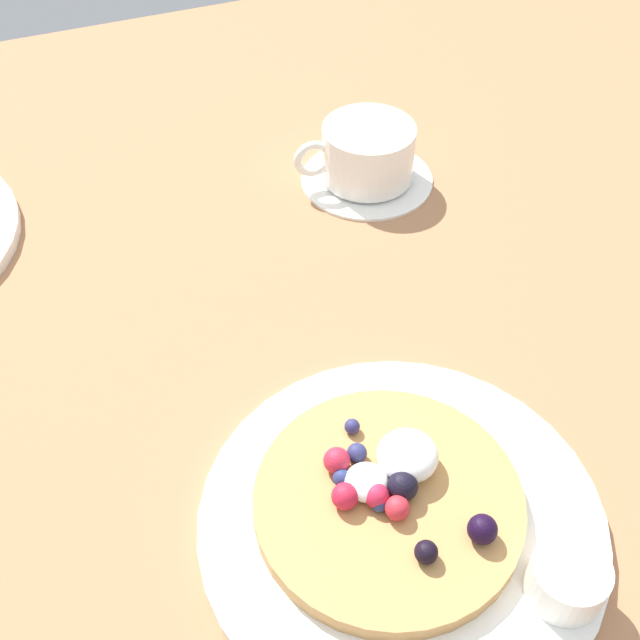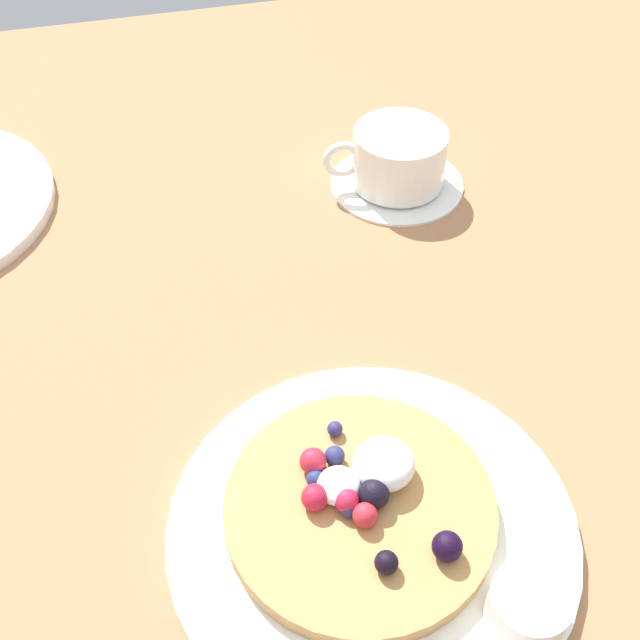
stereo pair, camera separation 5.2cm
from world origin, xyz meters
The scene contains 6 objects.
ground_plane centered at (0.00, 0.00, -1.50)cm, with size 152.26×122.44×3.00cm, color #A6714B.
pancake_plate centered at (5.27, -16.17, 0.50)cm, with size 26.17×26.17×1.01cm, color white.
pancake_with_berries centered at (4.78, -15.17, 2.02)cm, with size 17.28×17.28×3.78cm.
syrup_ramekin centered at (11.94, -24.20, 2.53)cm, with size 4.63×4.63×2.96cm.
coffee_saucer centered at (18.46, 18.65, 0.30)cm, with size 12.79×12.79×0.60cm, color white.
coffee_cup centered at (18.32, 18.67, 3.35)cm, with size 11.67×8.78×5.30cm.
Camera 2 is at (-4.26, -39.90, 46.17)cm, focal length 44.41 mm.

